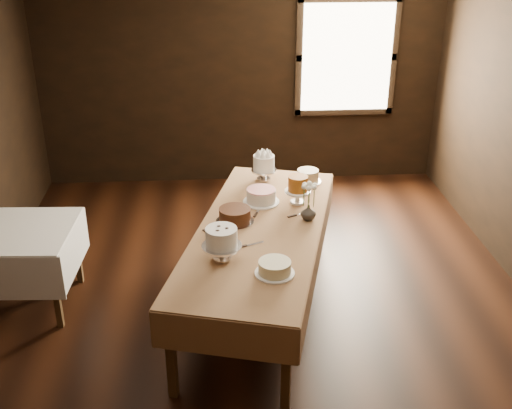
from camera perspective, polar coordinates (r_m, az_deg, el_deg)
The scene contains 18 objects.
floor at distance 5.66m, azimuth 0.14°, elevation -9.58°, with size 5.00×6.00×0.01m, color black.
wall_back at distance 7.85m, azimuth -1.38°, elevation 11.84°, with size 5.00×0.02×2.80m, color black.
window at distance 7.91m, azimuth 8.33°, elevation 13.17°, with size 1.10×0.05×1.30m, color #FFEABF.
display_table at distance 5.29m, azimuth 0.34°, elevation -2.76°, with size 1.65×2.79×0.81m.
side_table at distance 5.77m, azimuth -20.75°, elevation -2.96°, with size 0.94×0.94×0.75m.
cake_meringue at distance 6.15m, azimuth 0.72°, elevation 3.33°, with size 0.25×0.25×0.27m.
cake_speckled at distance 6.15m, azimuth 4.78°, elevation 2.59°, with size 0.27×0.27×0.13m.
cake_lattice at distance 5.69m, azimuth 0.48°, elevation 0.73°, with size 0.37×0.37×0.12m.
cake_caramel at distance 5.67m, azimuth 3.85°, elevation 1.23°, with size 0.25×0.25×0.28m.
cake_chocolate at distance 5.34m, azimuth -1.95°, elevation -1.04°, with size 0.37×0.37×0.13m.
cake_swirl at distance 4.76m, azimuth -3.17°, elevation -3.77°, with size 0.31×0.31×0.28m.
cake_cream at distance 4.61m, azimuth 1.72°, elevation -5.85°, with size 0.32×0.32×0.11m.
cake_server_a at distance 5.02m, azimuth -0.07°, elevation -3.60°, with size 0.24×0.03×0.01m, color silver.
cake_server_c at distance 5.58m, azimuth 0.29°, elevation -0.44°, with size 0.24×0.03×0.01m, color silver.
cake_server_d at distance 5.52m, azimuth 4.39°, elevation -0.80°, with size 0.24×0.03×0.01m, color silver.
cake_server_e at distance 5.12m, azimuth -3.80°, elevation -3.02°, with size 0.24×0.03×0.01m, color silver.
flower_vase at distance 5.40m, azimuth 4.82°, elevation -0.73°, with size 0.13×0.13×0.14m, color #2D2823.
flower_bouquet at distance 5.32m, azimuth 4.89°, elevation 1.09°, with size 0.14×0.14×0.20m, color white, non-canonical shape.
Camera 1 is at (-0.32, -4.62, 3.26)m, focal length 43.63 mm.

